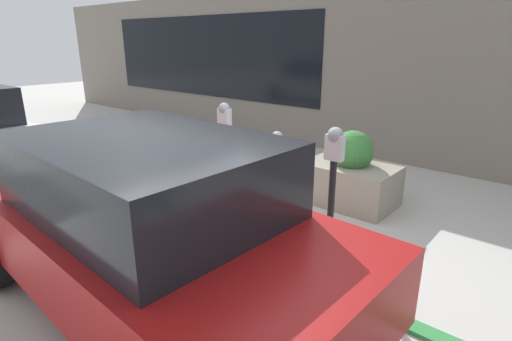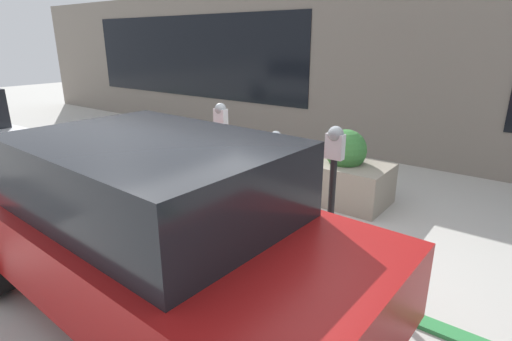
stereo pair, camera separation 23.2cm
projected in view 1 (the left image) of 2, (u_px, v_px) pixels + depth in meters
ground_plane at (249, 251)px, 4.53m from camera, size 40.00×40.00×0.00m
curb_strip at (244, 252)px, 4.46m from camera, size 24.50×0.16×0.04m
building_facade at (412, 73)px, 7.22m from camera, size 24.50×0.17×3.37m
parking_meter_nearest at (333, 169)px, 4.09m from camera, size 0.19×0.16×1.46m
parking_meter_second at (277, 165)px, 4.56m from camera, size 0.15×0.13×1.31m
parking_meter_middle at (225, 143)px, 5.06m from camera, size 0.17×0.14×1.54m
planter_box at (350, 176)px, 5.72m from camera, size 1.26×0.87×1.08m
parked_car_middle at (142, 219)px, 3.40m from camera, size 4.26×1.88×1.56m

